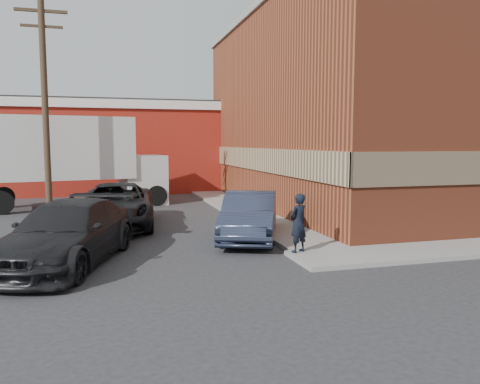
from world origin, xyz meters
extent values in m
plane|color=#28282B|center=(0.00, 0.00, 0.00)|extent=(90.00, 90.00, 0.00)
cube|color=brown|center=(8.50, 9.00, 4.50)|extent=(14.00, 18.00, 9.00)
cube|color=tan|center=(1.46, 9.00, 2.30)|extent=(0.08, 18.16, 1.00)
cube|color=gray|center=(8.50, 9.00, 9.18)|extent=(14.25, 18.25, 0.36)
cube|color=gray|center=(0.60, 9.00, 0.06)|extent=(1.80, 18.00, 0.12)
cube|color=maroon|center=(-6.00, 20.00, 2.50)|extent=(16.00, 8.00, 5.00)
cube|color=silver|center=(-6.00, 20.00, 5.25)|extent=(16.30, 8.30, 0.50)
cube|color=black|center=(-6.00, 20.00, 5.55)|extent=(16.00, 8.00, 0.10)
cylinder|color=#483324|center=(-7.50, 9.00, 4.50)|extent=(0.26, 0.26, 9.00)
cube|color=#483324|center=(-7.50, 9.00, 8.30)|extent=(2.00, 0.12, 0.12)
cube|color=#483324|center=(-7.50, 9.00, 7.70)|extent=(1.60, 0.10, 0.10)
imported|color=black|center=(-0.20, -0.25, 0.91)|extent=(0.69, 0.59, 1.59)
imported|color=#313952|center=(-0.80, 2.27, 0.75)|extent=(3.12, 4.83, 1.50)
imported|color=black|center=(-4.84, 5.69, 0.79)|extent=(3.05, 5.86, 1.58)
imported|color=black|center=(-6.11, 0.58, 0.79)|extent=(3.85, 5.86, 1.58)
cube|color=silver|center=(-7.30, 11.50, 2.81)|extent=(6.95, 3.69, 2.86)
cube|color=#217F45|center=(-7.08, 10.18, 2.37)|extent=(6.31, 1.06, 0.88)
cube|color=silver|center=(-3.06, 12.20, 1.21)|extent=(2.35, 2.71, 2.42)
cylinder|color=black|center=(-9.51, 10.02, 0.50)|extent=(1.03, 0.49, 0.99)
cylinder|color=black|center=(-9.87, 12.19, 0.50)|extent=(1.03, 0.49, 0.99)
cylinder|color=black|center=(-4.73, 10.81, 0.50)|extent=(1.03, 0.49, 0.99)
cylinder|color=black|center=(-5.09, 12.98, 0.50)|extent=(1.03, 0.49, 0.99)
cylinder|color=black|center=(-2.88, 11.11, 0.50)|extent=(1.03, 0.49, 0.99)
cylinder|color=black|center=(-3.24, 13.29, 0.50)|extent=(1.03, 0.49, 0.99)
camera|label=1|loc=(-5.03, -11.74, 3.06)|focal=35.00mm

